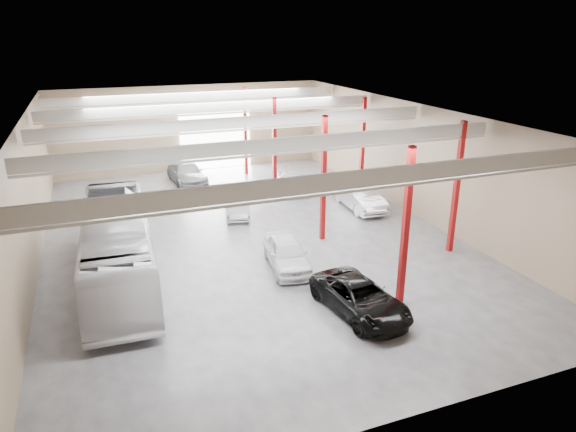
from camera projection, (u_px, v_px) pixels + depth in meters
depot_shell at (245, 149)px, 28.48m from camera, size 22.12×32.12×7.06m
coach_bus at (118, 246)px, 23.88m from camera, size 3.47×12.57×3.47m
black_sedan at (360, 298)px, 21.37m from camera, size 2.91×5.31×1.41m
car_row_a at (287, 253)px, 25.47m from camera, size 2.45×4.75×1.54m
car_row_b at (236, 205)px, 32.76m from camera, size 2.25×4.32×1.36m
car_row_c at (187, 173)px, 39.53m from camera, size 2.62×5.69×1.61m
car_right_near at (359, 196)px, 33.92m from camera, size 2.10×5.29×1.71m
car_right_far at (292, 181)px, 37.58m from camera, size 2.29×4.56×1.49m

